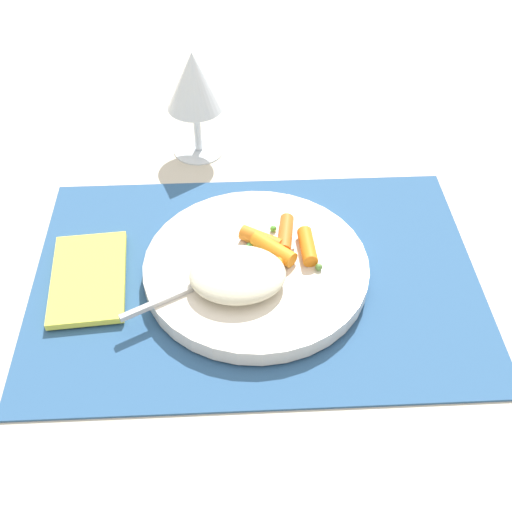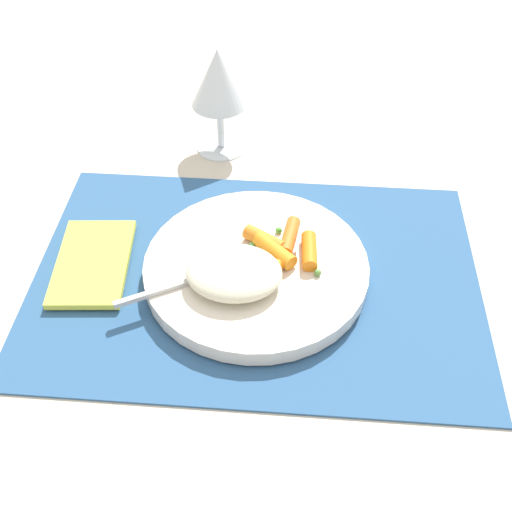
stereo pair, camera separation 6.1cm
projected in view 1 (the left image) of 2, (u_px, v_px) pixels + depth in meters
The scene contains 9 objects.
ground_plane at pixel (256, 278), 0.72m from camera, with size 2.40×2.40×0.00m, color beige.
placemat at pixel (256, 276), 0.71m from camera, with size 0.50×0.35×0.01m, color #2D5684.
plate at pixel (256, 268), 0.71m from camera, with size 0.25×0.25×0.02m, color silver.
rice_mound at pixel (238, 274), 0.67m from camera, with size 0.10×0.08×0.03m, color beige.
carrot_portion at pixel (280, 245), 0.71m from camera, with size 0.09×0.10×0.02m.
pea_scatter at pixel (268, 261), 0.69m from camera, with size 0.09×0.09×0.01m.
fork at pixel (227, 273), 0.68m from camera, with size 0.19×0.11×0.01m.
wine_glass at pixel (194, 84), 0.82m from camera, with size 0.08×0.08×0.15m.
napkin at pixel (89, 276), 0.70m from camera, with size 0.08×0.14×0.01m, color #EAE54C.
Camera 1 is at (-0.02, -0.49, 0.52)m, focal length 44.16 mm.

